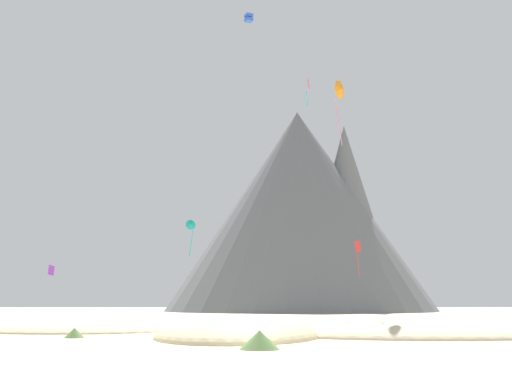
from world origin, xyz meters
name	(u,v)px	position (x,y,z in m)	size (l,w,h in m)	color
ground_plane	(268,347)	(0.00, 0.00, 0.00)	(400.00, 400.00, 0.00)	beige
dune_foreground_left	(400,335)	(9.26, 10.03, 0.00)	(12.35, 18.94, 1.87)	beige
dune_midground	(45,329)	(-17.00, 20.03, 0.00)	(22.80, 15.24, 1.73)	beige
dune_back_low	(240,336)	(-1.33, 9.00, 0.00)	(17.88, 10.34, 2.83)	beige
bush_ridge_crest	(74,333)	(-11.43, 7.55, 0.31)	(1.27, 1.27, 0.62)	#668C4C
bush_near_right	(260,340)	(-0.47, -1.88, 0.44)	(1.93, 1.93, 0.88)	#668C4C
bush_low_patch	(203,322)	(-4.28, 19.81, 0.50)	(2.32, 2.32, 1.01)	#568442
bush_far_right	(503,333)	(15.16, 7.70, 0.22)	(2.74, 2.74, 0.44)	#386633
rock_massif	(304,210)	(14.04, 108.09, 23.13)	(80.27, 80.27, 46.77)	slate
kite_violet_low	(51,270)	(-27.85, 56.81, 6.53)	(0.60, 1.20, 1.57)	purple
kite_blue_high	(249,18)	(-0.07, 46.88, 40.49)	(1.27, 1.29, 1.10)	blue
kite_teal_low	(191,226)	(-7.71, 50.20, 12.18)	(1.41, 0.83, 4.97)	teal
kite_red_low	(358,250)	(14.83, 50.87, 9.03)	(1.02, 0.80, 4.86)	red
kite_rainbow_mid	(308,88)	(5.70, 28.51, 23.78)	(0.43, 0.59, 3.40)	#E5668C
kite_orange_mid	(341,90)	(7.99, 22.44, 21.39)	(1.36, 1.60, 6.24)	orange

